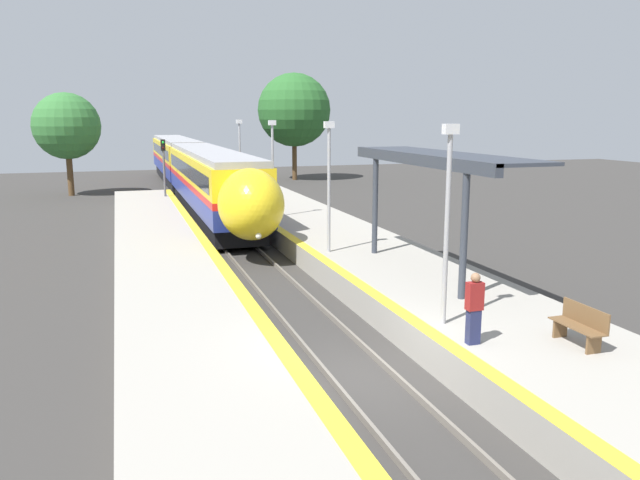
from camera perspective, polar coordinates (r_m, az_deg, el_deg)
The scene contains 16 objects.
ground_plane at distance 14.53m, azimuth 3.70°, elevation -12.39°, with size 120.00×120.00×0.00m, color #383533.
rail_left at distance 14.27m, azimuth 0.95°, elevation -12.50°, with size 0.08×90.00×0.15m, color slate.
rail_right at distance 14.76m, azimuth 6.36°, elevation -11.73°, with size 0.08×90.00×0.15m, color slate.
train at distance 45.26m, azimuth -11.65°, elevation 6.50°, with size 2.76×44.41×3.99m.
platform_right at distance 16.15m, azimuth 16.99°, elevation -8.78°, with size 4.70×64.00×0.86m.
platform_left at distance 13.56m, azimuth -10.22°, elevation -12.36°, with size 3.68×64.00×0.86m.
platform_bench at distance 14.98m, azimuth 22.70°, elevation -7.15°, with size 0.44×1.42×0.89m.
person_waiting at distance 14.19m, azimuth 13.91°, elevation -6.02°, with size 0.36×0.22×1.62m.
railway_signal at distance 40.77m, azimuth -14.07°, elevation 6.48°, with size 0.28×0.28×4.43m.
lamppost_near at distance 15.01m, azimuth 11.58°, elevation 2.63°, with size 0.36×0.20×4.80m.
lamppost_mid at distance 22.94m, azimuth 0.82°, elevation 5.74°, with size 0.36×0.20×4.80m.
lamppost_far at distance 31.29m, azimuth -4.35°, elevation 7.16°, with size 0.36×0.20×4.80m.
lamppost_farthest at distance 39.80m, azimuth -7.34°, elevation 7.96°, with size 0.36×0.20×4.80m.
station_canopy at distance 20.17m, azimuth 10.11°, elevation 7.03°, with size 2.02×9.21×3.84m.
background_tree_left at distance 50.27m, azimuth -22.17°, elevation 9.61°, with size 4.88×4.88×7.60m.
background_tree_right at distance 58.76m, azimuth -2.38°, elevation 11.78°, with size 6.72×6.72×9.81m.
Camera 1 is at (-4.96, -12.36, 5.80)m, focal length 35.00 mm.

